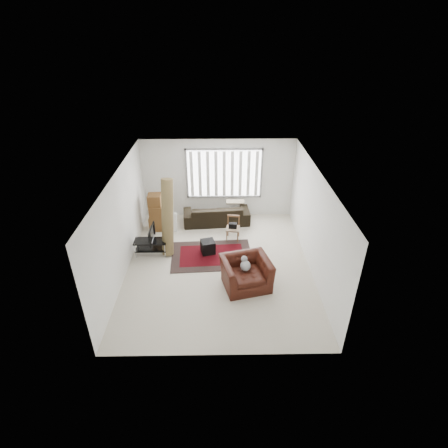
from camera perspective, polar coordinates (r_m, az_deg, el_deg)
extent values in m
plane|color=beige|center=(9.77, -0.88, -6.85)|extent=(6.00, 6.00, 0.00)
cube|color=white|center=(8.43, -1.02, 8.00)|extent=(5.00, 6.00, 0.02)
cube|color=white|center=(11.72, -0.96, 7.37)|extent=(5.00, 0.02, 2.70)
cube|color=white|center=(6.59, -0.90, -13.11)|extent=(5.00, 0.02, 2.70)
cube|color=white|center=(9.37, -16.42, -0.10)|extent=(0.02, 6.00, 2.70)
cube|color=white|center=(9.35, 14.56, 0.14)|extent=(0.02, 6.00, 2.70)
cube|color=white|center=(11.62, 0.02, 8.25)|extent=(2.40, 0.01, 1.60)
cube|color=gray|center=(11.60, 0.03, 8.22)|extent=(2.52, 0.06, 1.72)
cube|color=white|center=(11.57, 0.03, 8.14)|extent=(2.40, 0.02, 1.55)
cube|color=black|center=(10.17, -2.02, -5.12)|extent=(2.39, 1.67, 0.02)
cube|color=#44060C|center=(10.16, -2.02, -5.07)|extent=(1.89, 1.16, 0.00)
cube|color=black|center=(10.21, -11.93, -2.74)|extent=(0.93, 0.42, 0.04)
cube|color=black|center=(10.35, -11.78, -3.95)|extent=(0.89, 0.39, 0.03)
cylinder|color=#B2B2B7|center=(10.27, -14.26, -4.27)|extent=(0.03, 0.03, 0.46)
cylinder|color=#B2B2B7|center=(10.11, -9.64, -4.30)|extent=(0.03, 0.03, 0.46)
cylinder|color=#B2B2B7|center=(10.56, -13.88, -3.19)|extent=(0.03, 0.03, 0.46)
cylinder|color=#B2B2B7|center=(10.40, -9.39, -3.21)|extent=(0.03, 0.03, 0.46)
imported|color=black|center=(10.09, -12.07, -1.62)|extent=(0.10, 0.75, 0.43)
cube|color=black|center=(10.18, -2.66, -3.71)|extent=(0.46, 0.46, 0.38)
cube|color=brown|center=(11.54, -10.80, 0.22)|extent=(0.51, 0.47, 0.45)
cube|color=brown|center=(11.31, -10.93, 2.03)|extent=(0.46, 0.42, 0.41)
cube|color=brown|center=(11.19, -11.28, 3.88)|extent=(0.42, 0.42, 0.36)
cube|color=silver|center=(11.32, -8.94, 0.26)|extent=(0.49, 0.20, 0.62)
cylinder|color=brown|center=(9.92, -9.21, 1.04)|extent=(0.48, 0.80, 2.23)
imported|color=black|center=(11.62, -1.24, 2.08)|extent=(2.25, 1.12, 0.84)
cube|color=#887259|center=(10.73, 1.45, -0.74)|extent=(0.45, 0.45, 0.04)
cylinder|color=brown|center=(10.70, 0.45, -2.00)|extent=(0.04, 0.04, 0.37)
cylinder|color=brown|center=(10.67, 2.25, -2.12)|extent=(0.04, 0.04, 0.37)
cylinder|color=brown|center=(10.98, 0.65, -1.07)|extent=(0.04, 0.04, 0.37)
cylinder|color=brown|center=(10.96, 2.41, -1.18)|extent=(0.04, 0.04, 0.37)
cube|color=brown|center=(10.71, 1.57, 1.33)|extent=(0.38, 0.09, 0.06)
cube|color=brown|center=(10.80, 0.66, 0.65)|extent=(0.04, 0.04, 0.37)
cube|color=brown|center=(10.78, 2.46, 0.55)|extent=(0.04, 0.04, 0.37)
cube|color=black|center=(10.68, 1.46, -0.27)|extent=(0.27, 0.18, 0.16)
imported|color=#3B140C|center=(8.88, 3.61, -7.70)|extent=(1.40, 1.28, 0.88)
ellipsoid|color=#59595B|center=(8.80, 3.63, -7.02)|extent=(0.31, 0.36, 0.22)
sphere|color=#59595B|center=(8.84, 3.33, -5.72)|extent=(0.16, 0.16, 0.16)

